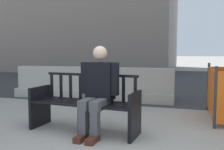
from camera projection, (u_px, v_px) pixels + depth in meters
name	position (u px, v px, depth m)	size (l,w,h in m)	color
street_asphalt	(168.00, 80.00, 11.34)	(120.00, 12.00, 0.01)	#333335
street_bench	(85.00, 106.00, 3.85)	(1.73, 0.67, 0.88)	black
seated_person	(98.00, 88.00, 3.68)	(0.59, 0.75, 1.31)	black
jersey_barrier_centre	(134.00, 88.00, 6.29)	(2.01, 0.71, 0.84)	#9E998E
jersey_barrier_left	(53.00, 84.00, 6.92)	(2.03, 0.77, 0.84)	#ADA89E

